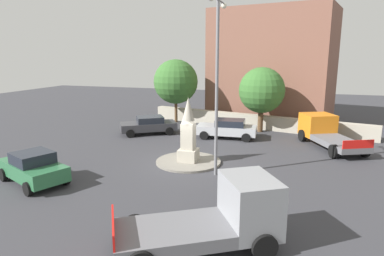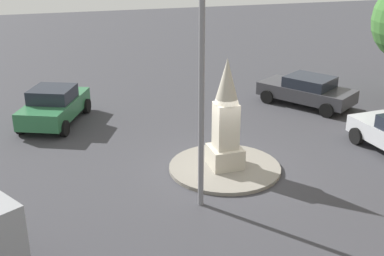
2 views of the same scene
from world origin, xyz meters
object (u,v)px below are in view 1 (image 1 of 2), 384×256
streetlamp (217,71)px  car_dark_grey_parked_left (149,125)px  car_silver_far_side (227,128)px  truck_grey_passing (220,216)px  monument (188,132)px  truck_orange_near_island (325,131)px  tree_mid_cluster (262,90)px  car_green_waiting (33,167)px  tree_near_wall (176,82)px  corner_building (272,65)px

streetlamp → car_dark_grey_parked_left: (-7.49, -7.23, -4.62)m
car_silver_far_side → truck_grey_passing: bearing=10.9°
monument → car_dark_grey_parked_left: monument is taller
truck_orange_near_island → truck_grey_passing: bearing=-15.4°
streetlamp → car_dark_grey_parked_left: size_ratio=1.95×
truck_grey_passing → monument: bearing=-155.0°
truck_grey_passing → tree_mid_cluster: (-17.41, -0.66, 2.32)m
streetlamp → car_green_waiting: bearing=-65.3°
car_silver_far_side → tree_near_wall: bearing=-128.9°
corner_building → tree_near_wall: 9.26m
car_silver_far_side → car_green_waiting: car_green_waiting is taller
corner_building → tree_near_wall: size_ratio=1.88×
car_dark_grey_parked_left → car_green_waiting: car_green_waiting is taller
car_dark_grey_parked_left → corner_building: size_ratio=0.43×
truck_grey_passing → truck_orange_near_island: truck_grey_passing is taller
streetlamp → truck_orange_near_island: bearing=144.7°
monument → car_silver_far_side: size_ratio=0.82×
car_silver_far_side → car_green_waiting: (11.75, -7.16, 0.04)m
tree_near_wall → car_dark_grey_parked_left: bearing=-4.4°
truck_orange_near_island → car_green_waiting: bearing=-49.6°
tree_near_wall → truck_grey_passing: bearing=24.1°
monument → car_green_waiting: (5.26, -6.22, -1.02)m
tree_near_wall → tree_mid_cluster: (1.70, 7.90, -0.37)m
monument → car_dark_grey_parked_left: 8.04m
streetlamp → corner_building: corner_building is taller
car_dark_grey_parked_left → corner_building: (-9.33, 8.54, 4.40)m
truck_grey_passing → truck_orange_near_island: size_ratio=0.91×
truck_grey_passing → tree_mid_cluster: bearing=-177.8°
truck_orange_near_island → corner_building: size_ratio=0.56×
monument → truck_grey_passing: monument is taller
car_silver_far_side → car_dark_grey_parked_left: size_ratio=0.98×
monument → streetlamp: 4.33m
monument → car_green_waiting: size_ratio=0.85×
car_green_waiting → streetlamp: bearing=114.7°
corner_building → tree_near_wall: corner_building is taller
car_dark_grey_parked_left → car_green_waiting: bearing=-4.9°
car_dark_grey_parked_left → tree_mid_cluster: tree_mid_cluster is taller
truck_orange_near_island → corner_building: 10.62m
car_silver_far_side → truck_orange_near_island: 6.80m
monument → streetlamp: streetlamp is taller
streetlamp → car_green_waiting: (3.77, -8.20, -4.56)m
corner_building → truck_orange_near_island: bearing=27.0°
car_dark_grey_parked_left → tree_near_wall: size_ratio=0.80×
car_green_waiting → corner_building: corner_building is taller
car_silver_far_side → car_dark_grey_parked_left: bearing=-85.5°
car_green_waiting → tree_near_wall: tree_near_wall is taller
car_silver_far_side → car_dark_grey_parked_left: (0.49, -6.18, -0.02)m
tree_near_wall → tree_mid_cluster: size_ratio=1.11×
car_silver_far_side → tree_mid_cluster: tree_mid_cluster is taller
car_silver_far_side → car_green_waiting: bearing=-31.4°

